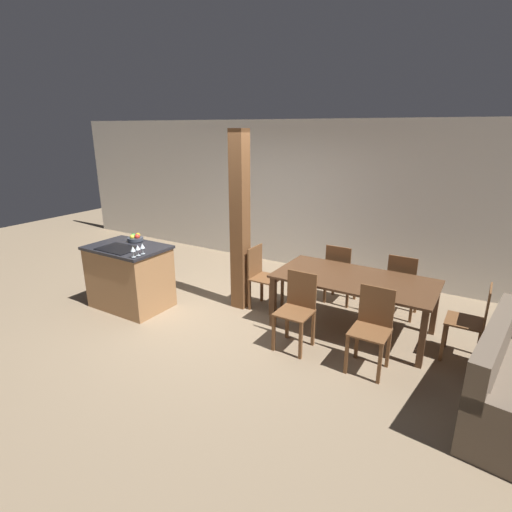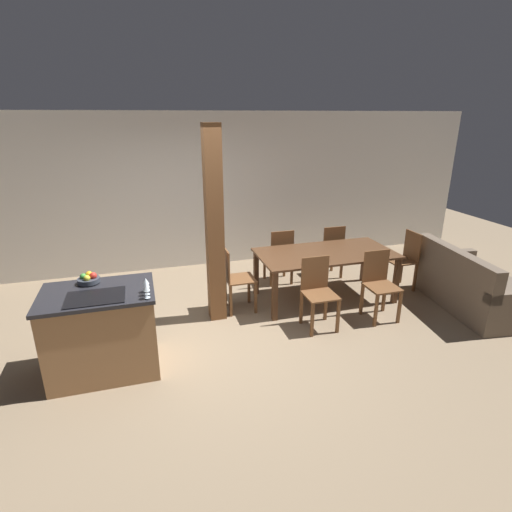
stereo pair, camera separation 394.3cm
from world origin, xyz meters
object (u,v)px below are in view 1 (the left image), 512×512
at_px(dining_chair_near_right, 372,327).
at_px(dining_chair_far_left, 340,272).
at_px(wine_glass_middle, 138,248).
at_px(wine_glass_far, 142,246).
at_px(kitchen_island, 130,276).
at_px(dining_chair_head_end, 262,276).
at_px(dining_chair_foot_end, 472,321).
at_px(dining_chair_near_left, 297,309).
at_px(fruit_bowl, 135,238).
at_px(wine_glass_near, 133,249).
at_px(dining_chair_far_right, 402,284).
at_px(timber_post, 240,223).
at_px(dining_table, 354,284).

distance_m(dining_chair_near_right, dining_chair_far_left, 1.72).
height_order(wine_glass_middle, wine_glass_far, same).
bearing_deg(kitchen_island, wine_glass_middle, -25.76).
xyz_separation_m(kitchen_island, dining_chair_head_end, (1.68, 0.98, 0.02)).
bearing_deg(dining_chair_foot_end, dining_chair_head_end, -90.00).
distance_m(wine_glass_far, dining_chair_near_left, 2.22).
bearing_deg(wine_glass_far, kitchen_island, 162.39).
xyz_separation_m(fruit_bowl, wine_glass_near, (0.58, -0.57, 0.06)).
distance_m(wine_glass_near, wine_glass_far, 0.16).
xyz_separation_m(kitchen_island, dining_chair_foot_end, (4.42, 0.98, 0.02)).
xyz_separation_m(fruit_bowl, dining_chair_near_right, (3.59, -0.01, -0.49)).
xyz_separation_m(dining_chair_far_right, timber_post, (-2.11, -0.87, 0.78)).
height_order(fruit_bowl, dining_chair_near_right, fruit_bowl).
distance_m(wine_glass_middle, dining_chair_near_right, 3.10).
bearing_deg(dining_table, dining_chair_head_end, -180.00).
xyz_separation_m(fruit_bowl, dining_chair_head_end, (1.77, 0.73, -0.49)).
relative_size(wine_glass_near, wine_glass_middle, 1.00).
distance_m(dining_chair_foot_end, timber_post, 3.13).
xyz_separation_m(wine_glass_near, wine_glass_middle, (0.00, 0.08, 0.00)).
xyz_separation_m(dining_chair_near_left, dining_chair_far_left, (0.00, 1.47, 0.00)).
relative_size(wine_glass_near, dining_chair_near_left, 0.16).
xyz_separation_m(wine_glass_near, wine_glass_far, (0.00, 0.16, 0.00)).
bearing_deg(kitchen_island, dining_chair_foot_end, 12.49).
relative_size(wine_glass_far, dining_chair_head_end, 0.16).
relative_size(kitchen_island, dining_chair_near_right, 1.23).
xyz_separation_m(wine_glass_far, dining_chair_near_left, (2.11, 0.40, -0.55)).
bearing_deg(wine_glass_near, dining_chair_foot_end, 18.29).
height_order(dining_chair_near_left, dining_chair_far_right, same).
bearing_deg(wine_glass_middle, wine_glass_near, -90.00).
bearing_deg(kitchen_island, wine_glass_far, -17.61).
height_order(fruit_bowl, dining_chair_head_end, fruit_bowl).
bearing_deg(dining_chair_foot_end, dining_table, -90.00).
height_order(wine_glass_middle, dining_table, wine_glass_middle).
xyz_separation_m(dining_chair_near_left, dining_chair_near_right, (0.90, 0.00, 0.00)).
height_order(fruit_bowl, wine_glass_near, wine_glass_near).
xyz_separation_m(dining_chair_far_left, dining_chair_head_end, (-0.92, -0.74, 0.00)).
distance_m(wine_glass_near, dining_chair_near_right, 3.11).
relative_size(wine_glass_middle, dining_chair_foot_end, 0.16).
xyz_separation_m(dining_chair_near_right, dining_chair_far_right, (0.00, 1.47, 0.00)).
bearing_deg(dining_chair_far_left, dining_chair_far_right, -180.00).
distance_m(wine_glass_middle, timber_post, 1.43).
relative_size(wine_glass_middle, dining_table, 0.07).
height_order(dining_chair_far_right, dining_chair_head_end, same).
height_order(wine_glass_far, timber_post, timber_post).
bearing_deg(dining_chair_far_right, timber_post, 22.32).
relative_size(dining_chair_near_left, dining_chair_far_left, 1.00).
bearing_deg(dining_chair_head_end, dining_chair_foot_end, -90.00).
distance_m(dining_chair_far_left, dining_chair_foot_end, 1.96).
bearing_deg(dining_chair_far_left, dining_table, 121.45).
bearing_deg(wine_glass_far, wine_glass_near, -90.00).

